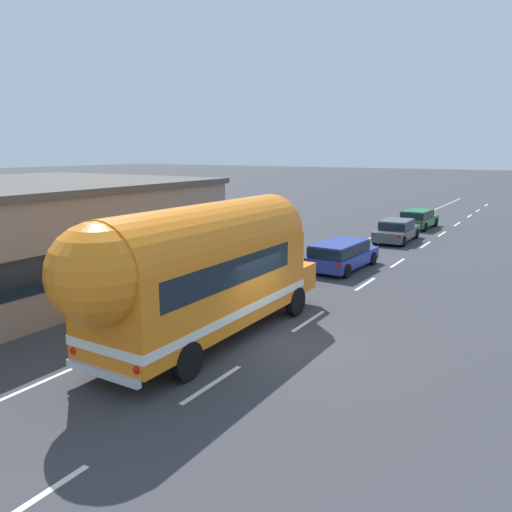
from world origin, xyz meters
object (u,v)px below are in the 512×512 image
at_px(car_lead, 341,253).
at_px(car_third, 418,218).
at_px(painted_bus, 198,269).
at_px(car_second, 397,230).

bearing_deg(car_lead, car_third, 90.59).
height_order(painted_bus, car_lead, painted_bus).
xyz_separation_m(painted_bus, car_third, (-0.25, 26.43, -1.52)).
bearing_deg(car_second, car_lead, -90.31).
distance_m(car_lead, car_third, 15.24).
relative_size(painted_bus, car_lead, 2.21).
height_order(car_lead, car_second, same).
bearing_deg(car_lead, painted_bus, -89.54).
bearing_deg(painted_bus, car_third, 90.53).
relative_size(car_second, car_third, 1.12).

